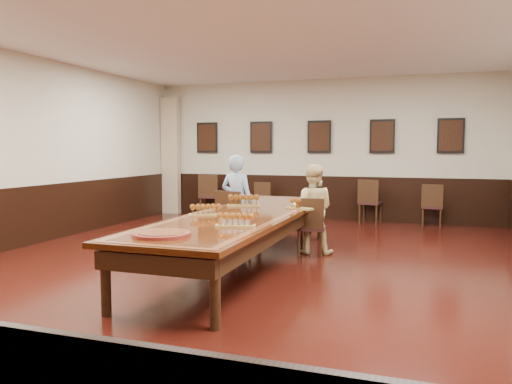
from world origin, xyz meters
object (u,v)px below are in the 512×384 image
at_px(chair_man, 234,220).
at_px(person_woman, 312,209).
at_px(chair_woman, 311,226).
at_px(spare_chair_a, 210,195).
at_px(carved_platter, 161,234).
at_px(spare_chair_c, 370,201).
at_px(spare_chair_b, 265,200).
at_px(conference_table, 244,223).
at_px(person_man, 237,202).
at_px(spare_chair_d, 432,205).

height_order(chair_man, person_woman, person_woman).
distance_m(chair_woman, person_woman, 0.27).
distance_m(spare_chair_a, carved_platter, 7.06).
bearing_deg(spare_chair_c, spare_chair_b, 9.90).
xyz_separation_m(spare_chair_c, carved_platter, (-1.36, -6.69, 0.29)).
height_order(spare_chair_b, spare_chair_c, spare_chair_c).
relative_size(chair_man, conference_table, 0.19).
bearing_deg(carved_platter, spare_chair_a, 110.18).
relative_size(spare_chair_c, person_woman, 0.69).
distance_m(chair_man, person_man, 0.30).
xyz_separation_m(chair_man, carved_platter, (0.43, -3.09, 0.29)).
height_order(spare_chair_d, carved_platter, spare_chair_d).
bearing_deg(spare_chair_a, carved_platter, 101.30).
distance_m(chair_man, spare_chair_c, 4.02).
relative_size(spare_chair_b, spare_chair_c, 0.89).
distance_m(spare_chair_b, spare_chair_d, 3.68).
bearing_deg(carved_platter, spare_chair_b, 98.96).
bearing_deg(chair_man, spare_chair_c, -108.49).
height_order(spare_chair_a, person_woman, person_woman).
distance_m(chair_man, chair_woman, 1.28).
distance_m(spare_chair_a, person_woman, 4.76).
bearing_deg(person_woman, person_man, -6.82).
relative_size(person_woman, conference_table, 0.28).
relative_size(spare_chair_a, spare_chair_b, 1.19).
height_order(chair_woman, spare_chair_c, spare_chair_c).
relative_size(spare_chair_c, carved_platter, 1.46).
relative_size(chair_man, spare_chair_b, 1.12).
distance_m(chair_man, person_woman, 1.29).
relative_size(spare_chair_b, carved_platter, 1.30).
bearing_deg(chair_woman, person_man, -11.05).
bearing_deg(spare_chair_a, conference_table, 110.24).
distance_m(spare_chair_b, person_woman, 3.95).
bearing_deg(chair_man, chair_woman, -172.53).
relative_size(spare_chair_d, conference_table, 0.18).
bearing_deg(chair_woman, chair_man, -6.48).
height_order(chair_woman, conference_table, chair_woman).
xyz_separation_m(spare_chair_b, person_woman, (1.89, -3.46, 0.27)).
relative_size(chair_woman, spare_chair_d, 0.99).
xyz_separation_m(spare_chair_d, conference_table, (-2.48, -4.63, 0.16)).
relative_size(chair_woman, person_man, 0.58).
distance_m(spare_chair_d, person_woman, 3.87).
relative_size(chair_man, carved_platter, 1.46).
xyz_separation_m(spare_chair_d, person_man, (-3.05, -3.41, 0.32)).
xyz_separation_m(spare_chair_b, person_man, (0.63, -3.44, 0.34)).
bearing_deg(person_woman, carved_platter, 69.05).
distance_m(chair_woman, spare_chair_b, 4.03).
relative_size(spare_chair_a, person_man, 0.66).
height_order(person_woman, conference_table, person_woman).
relative_size(spare_chair_a, person_woman, 0.73).
bearing_deg(spare_chair_a, chair_woman, 123.95).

